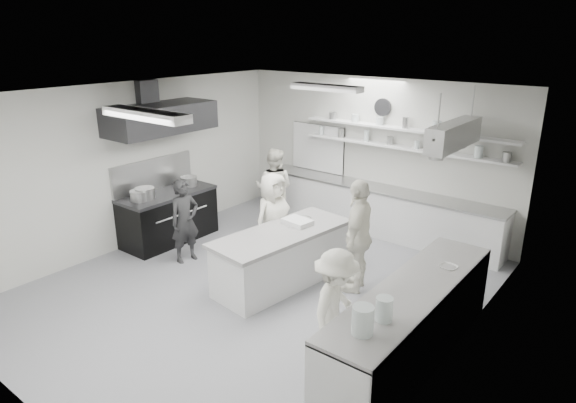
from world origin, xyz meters
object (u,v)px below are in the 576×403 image
Objects in this scene: right_counter at (411,325)px; prep_island at (282,259)px; cook_stove at (185,221)px; back_counter at (375,210)px; stove at (169,218)px; cook_back at (274,188)px.

prep_island is (-2.46, 0.58, -0.05)m from right_counter.
cook_stove is at bearing -161.07° from prep_island.
back_counter is at bearing 124.65° from right_counter.
prep_island is at bearing 166.64° from right_counter.
back_counter is 3.42× the size of cook_stove.
right_counter is (5.25, -0.60, 0.02)m from stove.
cook_back is at bearing 139.81° from prep_island.
cook_back reaches higher than prep_island.
prep_island is at bearing -67.63° from cook_stove.
prep_island is at bearing 108.30° from cook_back.
cook_back reaches higher than cook_stove.
cook_back reaches higher than stove.
back_counter is at bearing -20.70° from cook_stove.
cook_stove reaches higher than stove.
back_counter is at bearing 43.99° from stove.
back_counter is at bearing 94.95° from prep_island.
prep_island is at bearing -92.18° from back_counter.
cook_stove is (-4.29, 0.20, 0.26)m from right_counter.
back_counter is 2.82m from prep_island.
right_counter is at bearing -82.10° from cook_stove.
stove is at bearing 173.48° from right_counter.
right_counter is at bearing -6.52° from stove.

